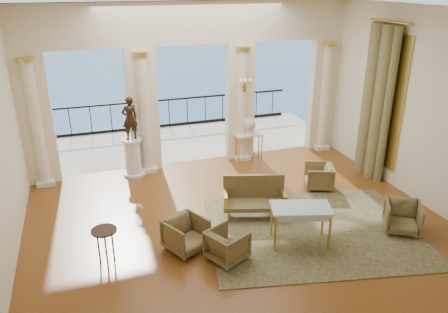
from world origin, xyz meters
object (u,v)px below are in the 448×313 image
object	(u,v)px
armchair_b	(403,216)
armchair_d	(227,244)
armchair_c	(319,175)
side_table	(104,235)
armchair_a	(186,233)
game_table	(301,211)
pedestal	(133,158)
statue	(130,118)
console_table	(249,139)
settee	(254,197)

from	to	relation	value
armchair_b	armchair_d	xyz separation A→B (m)	(-3.86, 0.23, -0.02)
armchair_c	side_table	bearing A→B (deg)	-51.44
armchair_a	game_table	bearing A→B (deg)	-38.94
game_table	pedestal	distance (m)	5.20
armchair_b	side_table	size ratio (longest dim) A/B	0.95
armchair_c	armchair_d	distance (m)	3.89
side_table	statue	bearing A→B (deg)	75.23
game_table	statue	distance (m)	5.27
side_table	armchair_d	bearing A→B (deg)	-13.79
armchair_d	statue	world-z (taller)	statue
armchair_a	pedestal	xyz separation A→B (m)	(-0.50, 3.92, 0.14)
armchair_c	side_table	distance (m)	5.68
armchair_b	console_table	world-z (taller)	console_table
armchair_d	console_table	size ratio (longest dim) A/B	0.81
armchair_c	armchair_b	bearing A→B (deg)	36.48
armchair_a	console_table	bearing A→B (deg)	27.14
statue	console_table	bearing A→B (deg)	167.56
armchair_d	statue	distance (m)	4.82
game_table	statue	world-z (taller)	statue
armchair_a	statue	xyz separation A→B (m)	(-0.50, 3.92, 1.26)
armchair_a	game_table	size ratio (longest dim) A/B	0.56
armchair_c	side_table	world-z (taller)	side_table
armchair_c	console_table	size ratio (longest dim) A/B	0.82
armchair_b	settee	world-z (taller)	settee
armchair_b	game_table	size ratio (longest dim) A/B	0.55
statue	side_table	world-z (taller)	statue
armchair_c	settee	distance (m)	2.23
settee	game_table	bearing A→B (deg)	-54.07
console_table	side_table	distance (m)	5.98
settee	statue	distance (m)	4.01
armchair_c	game_table	world-z (taller)	game_table
game_table	console_table	size ratio (longest dim) A/B	1.56
armchair_b	statue	bearing A→B (deg)	169.01
settee	game_table	distance (m)	1.44
armchair_d	pedestal	bearing A→B (deg)	-12.10
game_table	armchair_d	bearing A→B (deg)	-160.03
armchair_a	settee	bearing A→B (deg)	-1.27
statue	side_table	size ratio (longest dim) A/B	1.50
armchair_c	game_table	bearing A→B (deg)	-16.38
console_table	armchair_d	bearing A→B (deg)	-120.72
statue	armchair_d	bearing A→B (deg)	91.22
pedestal	statue	world-z (taller)	statue
armchair_d	pedestal	distance (m)	4.65
game_table	side_table	distance (m)	3.81
armchair_b	console_table	distance (m)	5.04
console_table	side_table	world-z (taller)	console_table
settee	side_table	distance (m)	3.45
pedestal	console_table	xyz separation A→B (m)	(3.41, 0.05, 0.14)
armchair_b	armchair_c	xyz separation A→B (m)	(-0.63, 2.40, -0.02)
armchair_a	armchair_b	distance (m)	4.60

